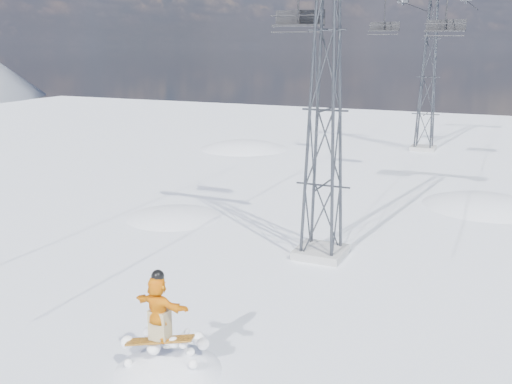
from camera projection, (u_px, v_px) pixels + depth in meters
ground at (195, 351)px, 14.84m from camera, size 120.00×120.00×0.00m
snow_terrain at (299, 315)px, 37.86m from camera, size 39.00×37.00×22.00m
lift_tower_near at (325, 111)px, 20.23m from camera, size 5.20×1.80×11.43m
lift_tower_far at (428, 77)px, 42.28m from camera, size 5.20×1.80×11.43m
lift_chair_near at (299, 20)px, 23.00m from camera, size 2.12×0.61×2.63m
lift_chair_mid at (445, 27)px, 31.12m from camera, size 2.12×0.61×2.63m
lift_chair_far at (384, 27)px, 37.11m from camera, size 1.96×0.56×2.43m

